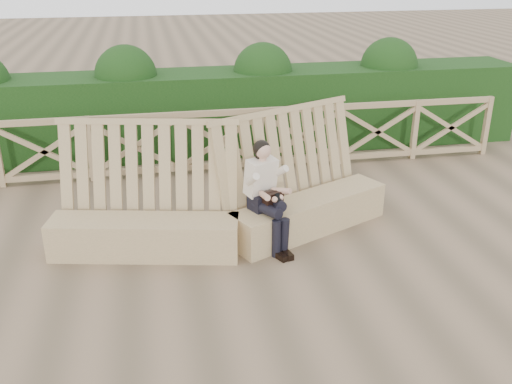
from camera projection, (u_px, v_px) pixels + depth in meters
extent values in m
plane|color=brown|center=(260.00, 275.00, 6.78)|extent=(60.00, 60.00, 0.00)
cube|color=#9B8358|center=(145.00, 237.00, 7.15)|extent=(2.41, 0.98, 0.49)
cube|color=#9B8358|center=(146.00, 186.00, 7.18)|extent=(2.40, 0.94, 1.60)
cube|color=#9B8358|center=(309.00, 214.00, 7.77)|extent=(2.34, 1.45, 0.49)
cube|color=#9B8358|center=(298.00, 169.00, 7.75)|extent=(2.32, 1.41, 1.60)
cube|color=black|center=(263.00, 201.00, 7.31)|extent=(0.41, 0.37, 0.21)
cube|color=beige|center=(261.00, 177.00, 7.22)|extent=(0.46, 0.41, 0.50)
sphere|color=tan|center=(263.00, 151.00, 7.05)|extent=(0.26, 0.26, 0.20)
sphere|color=black|center=(262.00, 149.00, 7.07)|extent=(0.29, 0.29, 0.22)
cylinder|color=black|center=(267.00, 209.00, 7.13)|extent=(0.31, 0.45, 0.14)
cylinder|color=black|center=(276.00, 201.00, 7.20)|extent=(0.32, 0.46, 0.16)
cylinder|color=black|center=(276.00, 239.00, 7.10)|extent=(0.15, 0.15, 0.49)
cylinder|color=black|center=(284.00, 237.00, 7.14)|extent=(0.15, 0.15, 0.49)
cube|color=black|center=(280.00, 256.00, 7.11)|extent=(0.17, 0.24, 0.08)
cube|color=black|center=(287.00, 254.00, 7.15)|extent=(0.17, 0.24, 0.08)
cube|color=black|center=(272.00, 198.00, 7.16)|extent=(0.30, 0.24, 0.17)
cube|color=black|center=(279.00, 198.00, 7.02)|extent=(0.10, 0.10, 0.11)
cube|color=#8A7350|center=(219.00, 113.00, 9.53)|extent=(10.10, 0.07, 0.10)
cube|color=#8A7350|center=(220.00, 165.00, 9.89)|extent=(10.10, 0.07, 0.10)
cube|color=black|center=(211.00, 112.00, 10.73)|extent=(12.00, 1.20, 1.50)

